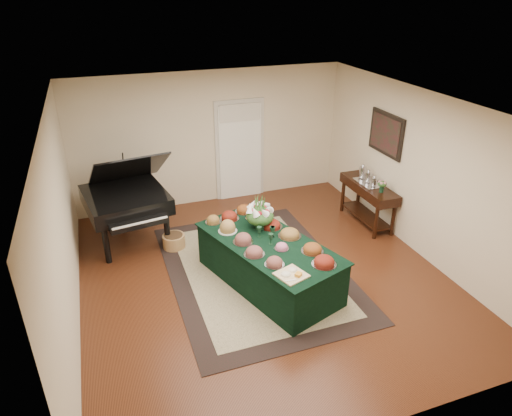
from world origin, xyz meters
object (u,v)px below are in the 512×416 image
object	(u,v)px
floral_centerpiece	(260,213)
grand_piano	(126,199)
buffet_table	(268,263)
mahogany_sideboard	(368,193)

from	to	relation	value
floral_centerpiece	grand_piano	distance (m)	2.48
buffet_table	floral_centerpiece	distance (m)	0.77
buffet_table	mahogany_sideboard	xyz separation A→B (m)	(2.49, 1.23, 0.25)
floral_centerpiece	mahogany_sideboard	size ratio (longest dim) A/B	0.32
grand_piano	buffet_table	bearing A→B (deg)	-48.23
buffet_table	grand_piano	size ratio (longest dim) A/B	1.46
grand_piano	floral_centerpiece	bearing A→B (deg)	-40.76
buffet_table	floral_centerpiece	world-z (taller)	floral_centerpiece
buffet_table	grand_piano	bearing A→B (deg)	131.77
floral_centerpiece	mahogany_sideboard	world-z (taller)	floral_centerpiece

